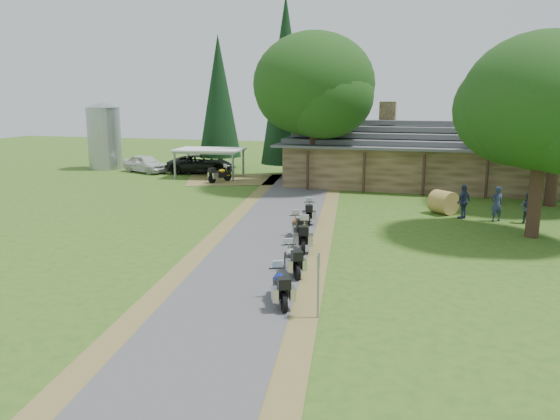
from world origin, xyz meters
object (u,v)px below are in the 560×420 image
(car_dark_suv, at_px, (201,159))
(motorcycle_carport_a, at_px, (220,174))
(lodge, at_px, (426,153))
(carport, at_px, (210,163))
(car_white_sedan, at_px, (145,161))
(motorcycle_row_b, at_px, (292,258))
(hay_bale, at_px, (443,202))
(motorcycle_row_c, at_px, (304,234))
(motorcycle_row_a, at_px, (280,285))
(motorcycle_row_e, at_px, (309,211))
(silo, at_px, (104,136))
(motorcycle_row_d, at_px, (298,226))

(car_dark_suv, bearing_deg, motorcycle_carport_a, -154.86)
(lodge, distance_m, carport, 17.29)
(carport, bearing_deg, car_white_sedan, 166.40)
(car_dark_suv, height_order, motorcycle_row_b, car_dark_suv)
(motorcycle_carport_a, distance_m, hay_bale, 18.27)
(motorcycle_row_c, xyz_separation_m, motorcycle_carport_a, (-10.73, 16.83, -0.04))
(car_dark_suv, bearing_deg, carport, -154.21)
(motorcycle_row_a, relative_size, motorcycle_row_b, 1.02)
(motorcycle_row_e, bearing_deg, motorcycle_row_b, 176.19)
(motorcycle_row_b, bearing_deg, silo, 15.39)
(car_white_sedan, relative_size, motorcycle_carport_a, 2.99)
(motorcycle_row_a, height_order, hay_bale, hay_bale)
(car_white_sedan, xyz_separation_m, car_dark_suv, (4.88, 0.99, 0.22))
(lodge, height_order, motorcycle_row_e, lodge)
(carport, bearing_deg, lodge, -2.87)
(car_white_sedan, xyz_separation_m, motorcycle_row_a, (19.86, -26.64, -0.34))
(lodge, distance_m, silo, 28.72)
(motorcycle_row_d, distance_m, motorcycle_row_e, 3.47)
(carport, distance_m, car_dark_suv, 2.68)
(motorcycle_row_a, distance_m, hay_bale, 16.66)
(lodge, bearing_deg, motorcycle_row_e, -111.19)
(motorcycle_row_c, bearing_deg, car_white_sedan, 31.61)
(car_dark_suv, bearing_deg, silo, 74.38)
(hay_bale, bearing_deg, carport, 152.21)
(motorcycle_row_b, bearing_deg, car_dark_suv, 1.81)
(car_white_sedan, xyz_separation_m, motorcycle_carport_a, (8.39, -3.38, -0.31))
(car_white_sedan, height_order, car_dark_suv, car_dark_suv)
(motorcycle_row_a, bearing_deg, motorcycle_row_d, -14.95)
(carport, distance_m, car_white_sedan, 6.67)
(car_dark_suv, height_order, motorcycle_row_c, car_dark_suv)
(motorcycle_row_d, bearing_deg, lodge, -41.59)
(silo, bearing_deg, hay_bale, -22.11)
(motorcycle_row_d, xyz_separation_m, hay_bale, (6.64, 7.76, 0.03))
(carport, xyz_separation_m, hay_bale, (18.50, -9.75, -0.51))
(silo, xyz_separation_m, motorcycle_row_b, (24.30, -24.96, -2.41))
(car_white_sedan, bearing_deg, silo, 96.92)
(car_white_sedan, relative_size, motorcycle_row_e, 3.20)
(motorcycle_row_e, bearing_deg, motorcycle_row_a, 175.89)
(motorcycle_row_b, height_order, motorcycle_carport_a, motorcycle_carport_a)
(hay_bale, bearing_deg, motorcycle_row_a, -108.25)
(car_white_sedan, distance_m, hay_bale, 27.32)
(motorcycle_carport_a, bearing_deg, motorcycle_row_a, -124.41)
(motorcycle_row_d, height_order, hay_bale, hay_bale)
(motorcycle_row_d, bearing_deg, silo, 24.54)
(motorcycle_row_e, bearing_deg, car_white_sedan, 37.99)
(carport, distance_m, motorcycle_row_b, 25.99)
(motorcycle_row_c, bearing_deg, motorcycle_row_a, 174.69)
(carport, bearing_deg, hay_bale, -32.10)
(car_white_sedan, relative_size, motorcycle_row_c, 2.84)
(lodge, xyz_separation_m, car_white_sedan, (-23.82, 0.64, -1.47))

